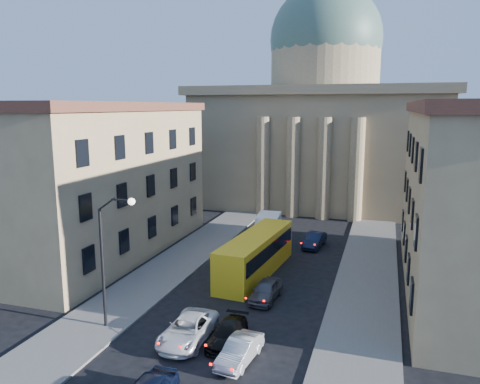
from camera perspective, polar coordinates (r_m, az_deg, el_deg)
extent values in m
cube|color=#63605B|center=(41.57, -9.53, -9.79)|extent=(5.00, 60.00, 0.15)
cube|color=#63605B|center=(37.49, 14.94, -12.30)|extent=(5.00, 60.00, 0.15)
cube|color=#847251|center=(73.55, 10.00, 5.32)|extent=(34.00, 26.00, 16.00)
cube|color=#847251|center=(73.30, 10.21, 11.88)|extent=(35.50, 27.50, 1.20)
cylinder|color=#847251|center=(73.49, 10.30, 14.68)|extent=(16.00, 16.00, 8.00)
sphere|color=#4E6A5C|center=(73.91, 10.41, 17.77)|extent=(16.40, 16.40, 16.40)
cube|color=#847251|center=(77.46, -5.88, 3.82)|extent=(13.00, 13.00, 11.00)
cone|color=#532F23|center=(76.96, -5.99, 9.37)|extent=(26.02, 26.02, 4.00)
cube|color=#847251|center=(72.13, 26.49, 2.29)|extent=(13.00, 13.00, 11.00)
cone|color=#532F23|center=(71.60, 26.98, 8.24)|extent=(26.02, 26.02, 4.00)
cylinder|color=#847251|center=(61.94, 2.81, 3.14)|extent=(1.80, 1.80, 13.00)
cylinder|color=#847251|center=(61.06, 6.45, 2.98)|extent=(1.80, 1.80, 13.00)
cylinder|color=#847251|center=(60.43, 10.18, 2.81)|extent=(1.80, 1.80, 13.00)
cylinder|color=#847251|center=(60.07, 13.97, 2.62)|extent=(1.80, 1.80, 13.00)
cube|color=tan|center=(47.43, -16.78, 1.08)|extent=(11.00, 26.00, 14.00)
cube|color=#532F23|center=(46.86, -17.25, 9.92)|extent=(11.60, 26.60, 0.80)
cylinder|color=black|center=(31.67, -16.38, -9.06)|extent=(0.20, 0.20, 8.00)
cylinder|color=black|center=(30.23, -15.93, -1.40)|extent=(1.30, 0.12, 0.96)
cylinder|color=black|center=(29.64, -14.34, -0.96)|extent=(1.30, 0.12, 0.12)
sphere|color=white|center=(29.27, -13.09, -1.15)|extent=(0.44, 0.44, 0.44)
imported|color=#979A9E|center=(27.99, -0.03, -18.78)|extent=(1.90, 4.23, 1.35)
imported|color=white|center=(30.27, -6.37, -16.31)|extent=(2.50, 5.39, 1.50)
imported|color=black|center=(29.90, -1.53, -16.87)|extent=(1.75, 4.29, 1.24)
imported|color=#4E4D52|center=(35.85, 3.17, -11.89)|extent=(1.98, 4.40, 1.47)
imported|color=black|center=(49.04, 9.07, -5.80)|extent=(2.04, 4.64, 1.48)
cube|color=yellow|center=(40.78, 1.97, -7.60)|extent=(3.90, 12.43, 3.44)
cube|color=black|center=(40.61, 1.97, -6.85)|extent=(3.90, 11.77, 1.22)
cylinder|color=black|center=(37.72, -2.10, -11.01)|extent=(0.43, 1.14, 1.11)
cylinder|color=black|center=(36.91, 1.10, -11.50)|extent=(0.43, 1.14, 1.11)
cylinder|color=black|center=(45.47, 2.64, -7.23)|extent=(0.43, 1.14, 1.11)
cylinder|color=black|center=(44.80, 5.34, -7.54)|extent=(0.43, 1.14, 1.11)
cube|color=white|center=(47.20, 3.03, -5.83)|extent=(2.40, 2.48, 2.27)
cube|color=black|center=(46.09, 2.83, -5.86)|extent=(2.08, 0.33, 1.04)
cube|color=white|center=(49.50, 3.48, -4.44)|extent=(2.66, 4.18, 2.93)
cylinder|color=black|center=(47.19, 1.81, -6.72)|extent=(0.35, 0.87, 0.85)
cylinder|color=black|center=(46.93, 4.10, -6.85)|extent=(0.35, 0.87, 0.85)
cylinder|color=black|center=(50.77, 2.54, -5.49)|extent=(0.35, 0.87, 0.85)
cylinder|color=black|center=(50.52, 4.66, -5.59)|extent=(0.35, 0.87, 0.85)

